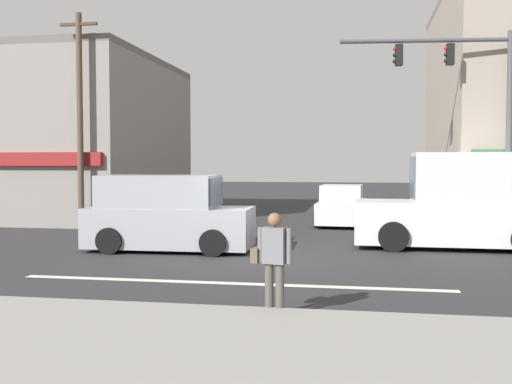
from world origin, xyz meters
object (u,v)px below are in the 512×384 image
Objects in this scene: pedestrian_foreground_with_bag at (273,258)px; utility_pole_near_left at (80,118)px; traffic_light_mast at (475,103)px; sedan_crossing_rightbound at (342,207)px; van_crossing_center at (167,215)px; box_truck_approaching_near at (462,205)px.

utility_pole_near_left is at bearing 128.44° from pedestrian_foreground_with_bag.
traffic_light_mast reaches higher than sedan_crossing_rightbound.
pedestrian_foreground_with_bag is (8.64, -10.88, -3.11)m from utility_pole_near_left.
traffic_light_mast is at bearing 12.81° from van_crossing_center.
box_truck_approaching_near is (8.22, 1.79, 0.25)m from van_crossing_center.
traffic_light_mast is 10.26m from pedestrian_foreground_with_bag.
pedestrian_foreground_with_bag is (-4.55, -8.61, -3.22)m from traffic_light_mast.
traffic_light_mast reaches higher than van_crossing_center.
box_truck_approaching_near is 3.36× the size of pedestrian_foreground_with_bag.
pedestrian_foreground_with_bag is (-4.22, -8.45, -0.30)m from box_truck_approaching_near.
traffic_light_mast is at bearing 62.13° from pedestrian_foreground_with_bag.
box_truck_approaching_near is at bearing -10.70° from utility_pole_near_left.
van_crossing_center is 1.11× the size of sedan_crossing_rightbound.
traffic_light_mast is 3.71× the size of pedestrian_foreground_with_bag.
traffic_light_mast is at bearing -56.58° from sedan_crossing_rightbound.
traffic_light_mast is 1.48× the size of sedan_crossing_rightbound.
van_crossing_center is (-8.54, -1.94, -3.17)m from traffic_light_mast.
sedan_crossing_rightbound is (9.28, 3.65, -3.35)m from utility_pole_near_left.
box_truck_approaching_near reaches higher than sedan_crossing_rightbound.
pedestrian_foreground_with_bag is (-0.64, -14.54, 0.24)m from sedan_crossing_rightbound.
utility_pole_near_left reaches higher than pedestrian_foreground_with_bag.
utility_pole_near_left is at bearing 137.78° from van_crossing_center.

